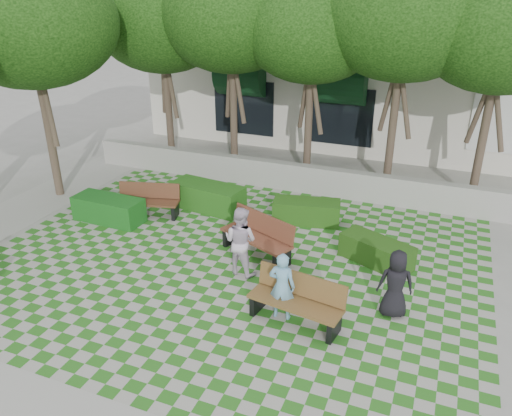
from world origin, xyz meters
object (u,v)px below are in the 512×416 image
at_px(bench_east, 297,301).
at_px(person_blue, 282,286).
at_px(hedge_east, 376,252).
at_px(person_white, 240,241).
at_px(hedge_midleft, 208,197).
at_px(person_dark, 396,284).
at_px(bench_west, 148,201).
at_px(hedge_midright, 306,212).
at_px(bench_mid, 258,237).
at_px(hedge_west, 109,209).

bearing_deg(bench_east, person_blue, -174.61).
distance_m(hedge_east, person_blue, 3.29).
bearing_deg(person_white, hedge_midleft, -44.07).
bearing_deg(person_white, person_dark, -178.16).
bearing_deg(bench_west, hedge_east, -17.47).
height_order(bench_west, person_dark, person_dark).
bearing_deg(person_white, bench_east, 151.27).
xyz_separation_m(bench_east, person_white, (-1.80, 1.32, 0.36)).
bearing_deg(hedge_midleft, hedge_east, -14.36).
bearing_deg(hedge_midright, bench_west, -163.94).
bearing_deg(hedge_east, hedge_midleft, 165.64).
height_order(hedge_midleft, person_dark, person_dark).
distance_m(person_blue, person_white, 1.96).
distance_m(hedge_midright, person_white, 3.31).
bearing_deg(person_blue, bench_east, 173.08).
xyz_separation_m(bench_west, hedge_east, (6.70, -0.29, -0.15)).
distance_m(bench_east, person_white, 2.26).
distance_m(bench_mid, hedge_midright, 2.35).
relative_size(hedge_east, person_white, 1.06).
height_order(hedge_east, hedge_midleft, hedge_midleft).
bearing_deg(bench_mid, bench_west, -170.87).
relative_size(hedge_midright, person_white, 1.12).
xyz_separation_m(hedge_west, person_dark, (8.24, -1.53, 0.39)).
height_order(bench_mid, person_white, person_white).
distance_m(hedge_midright, hedge_midleft, 3.06).
bearing_deg(hedge_west, person_blue, -22.01).
height_order(bench_east, hedge_midright, bench_east).
bearing_deg(person_white, bench_west, -19.46).
bearing_deg(hedge_midleft, bench_mid, -39.90).
xyz_separation_m(bench_west, hedge_midleft, (1.41, 1.07, -0.07)).
relative_size(hedge_midright, person_dark, 1.27).
bearing_deg(hedge_east, person_white, -150.78).
height_order(person_dark, person_white, person_white).
relative_size(bench_west, hedge_east, 1.08).
distance_m(bench_mid, hedge_west, 4.73).
bearing_deg(bench_west, person_white, -41.89).
relative_size(hedge_west, person_white, 1.21).
bearing_deg(hedge_midleft, person_dark, -29.22).
xyz_separation_m(bench_west, person_dark, (7.37, -2.27, 0.28)).
bearing_deg(hedge_midright, hedge_west, -159.23).
xyz_separation_m(hedge_midright, person_dark, (2.92, -3.55, 0.41)).
distance_m(hedge_midright, person_blue, 4.58).
distance_m(hedge_midleft, person_blue, 5.77).
xyz_separation_m(bench_west, hedge_midright, (4.46, 1.28, -0.13)).
relative_size(bench_east, person_dark, 1.35).
xyz_separation_m(bench_mid, hedge_east, (2.85, 0.69, -0.20)).
distance_m(bench_west, hedge_midright, 4.64).
bearing_deg(person_blue, hedge_west, -25.26).
relative_size(bench_east, hedge_midright, 1.06).
height_order(bench_west, hedge_midleft, bench_west).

